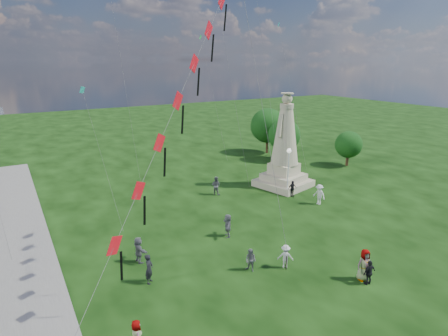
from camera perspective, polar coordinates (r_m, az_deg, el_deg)
statue at (r=37.89m, az=9.23°, el=2.38°), size 5.60×5.60×9.42m
lamppost at (r=35.36m, az=9.81°, el=0.93°), size 0.42×0.42×4.58m
tree_row at (r=49.68m, az=9.33°, el=5.51°), size 8.76×14.20×6.18m
person_0 at (r=22.67m, az=-11.35°, el=-14.82°), size 0.75×0.78×1.80m
person_1 at (r=23.48m, az=4.09°, el=-13.83°), size 0.69×0.83×1.46m
person_2 at (r=24.06m, az=9.35°, el=-13.15°), size 1.09×1.00×1.52m
person_3 at (r=23.70m, az=21.25°, el=-14.61°), size 0.90×0.48×1.52m
person_4 at (r=23.91m, az=20.58°, el=-13.66°), size 1.06×0.80×1.94m
person_5 at (r=24.87m, az=-12.87°, el=-12.05°), size 0.87×1.67×1.72m
person_7 at (r=35.77m, az=-1.23°, el=-2.68°), size 0.95×1.02×1.80m
person_8 at (r=34.41m, az=14.30°, el=-3.93°), size 0.81×1.28×1.85m
person_9 at (r=35.94m, az=10.36°, el=-3.10°), size 0.93×0.56×1.51m
person_10 at (r=18.44m, az=-13.15°, el=-23.65°), size 0.49×0.77×1.53m
person_11 at (r=27.51m, az=0.58°, el=-8.74°), size 1.31×1.75×1.73m
red_kite_train at (r=18.95m, az=-7.23°, el=9.06°), size 12.81×9.35×16.32m
small_kites at (r=39.25m, az=-5.96°, el=18.38°), size 31.84×19.29×26.77m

